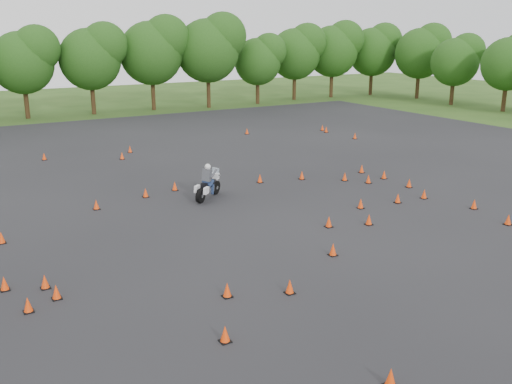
% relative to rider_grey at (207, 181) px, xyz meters
% --- Properties ---
extents(ground, '(140.00, 140.00, 0.00)m').
position_rel_rider_grey_xyz_m(ground, '(0.50, -7.86, -0.91)').
color(ground, '#2D5119').
rests_on(ground, ground).
extents(asphalt_pad, '(62.00, 62.00, 0.00)m').
position_rel_rider_grey_xyz_m(asphalt_pad, '(0.50, -1.86, -0.90)').
color(asphalt_pad, black).
rests_on(asphalt_pad, ground).
extents(treeline, '(87.06, 32.03, 10.43)m').
position_rel_rider_grey_xyz_m(treeline, '(2.31, 27.22, 3.67)').
color(treeline, '#204814').
rests_on(treeline, ground).
extents(traffic_cones, '(36.41, 33.53, 0.45)m').
position_rel_rider_grey_xyz_m(traffic_cones, '(0.55, -2.16, -0.68)').
color(traffic_cones, '#FC420A').
rests_on(traffic_cones, asphalt_pad).
extents(rider_grey, '(2.30, 2.00, 1.81)m').
position_rel_rider_grey_xyz_m(rider_grey, '(0.00, 0.00, 0.00)').
color(rider_grey, '#414349').
rests_on(rider_grey, ground).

